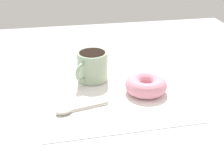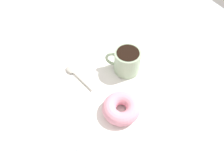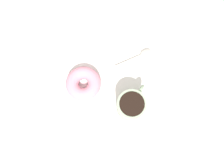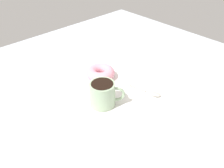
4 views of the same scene
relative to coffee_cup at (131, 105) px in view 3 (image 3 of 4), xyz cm
name	(u,v)px [view 3 (image 3 of 4)]	position (x,y,z in cm)	size (l,w,h in cm)	color
ground_plane	(120,79)	(0.97, -9.29, -5.26)	(120.00, 120.00, 2.00)	#B2BCC6
napkin	(112,86)	(3.88, -7.41, -4.11)	(34.56, 34.56, 0.30)	white
coffee_cup	(131,105)	(0.00, 0.00, 0.00)	(9.05, 9.29, 7.65)	#9EB793
donut	(83,82)	(11.97, -9.73, -2.07)	(10.26, 10.26, 3.77)	pink
spoon	(141,55)	(-6.83, -14.92, -3.56)	(12.33, 4.05, 0.90)	#B7B2A8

